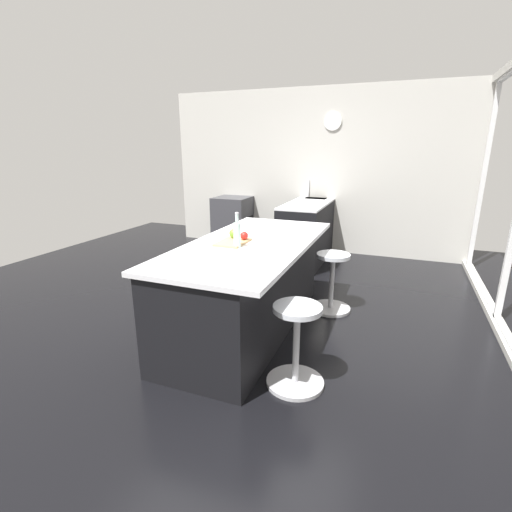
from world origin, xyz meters
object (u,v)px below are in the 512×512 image
Objects in this scene: cutting_board at (233,242)px; apple_green at (234,233)px; oven_range at (233,222)px; apple_red at (244,236)px; stool_by_window at (332,284)px; stool_middle at (296,348)px; kitchen_island at (247,285)px; water_bottle at (237,234)px.

apple_green is at bearing -160.38° from cutting_board.
apple_red reaches higher than oven_range.
oven_range reaches higher than stool_by_window.
apple_green is (-0.12, -0.04, 0.05)m from cutting_board.
cutting_board reaches higher than oven_range.
stool_middle is at bearing 31.25° from oven_range.
oven_range is 0.39× the size of kitchen_island.
apple_green is at bearing 25.17° from oven_range.
water_bottle is at bearing 2.20° from kitchen_island.
oven_range is 1.38× the size of stool_middle.
kitchen_island is 30.28× the size of apple_red.
stool_by_window is 8.52× the size of apple_red.
cutting_board reaches higher than stool_by_window.
apple_green is 0.28× the size of water_bottle.
oven_range is 3.27m from apple_red.
kitchen_island is at bearing -44.04° from stool_by_window.
cutting_board is 4.05× the size of apple_green.
water_bottle reaches higher than apple_red.
oven_range is 2.48× the size of cutting_board.
cutting_board is 0.13m from apple_red.
apple_green is at bearing -49.09° from stool_by_window.
kitchen_island is 0.52m from apple_green.
stool_by_window is at bearing 135.96° from kitchen_island.
stool_middle is 8.52× the size of apple_red.
water_bottle is (0.23, 0.01, 0.56)m from kitchen_island.
stool_middle is at bearing 48.74° from apple_green.
cutting_board is 4.74× the size of apple_red.
stool_by_window is 1.30m from cutting_board.
cutting_board is at bearing -127.83° from stool_middle.
apple_green reaches higher than stool_by_window.
apple_red is at bearing -173.90° from water_bottle.
stool_middle is 2.07× the size of water_bottle.
cutting_board is 0.19m from water_bottle.
kitchen_island is at bearing 141.30° from cutting_board.
apple_green reaches higher than oven_range.
apple_red is 0.22m from water_bottle.
oven_range is at bearing -148.75° from stool_middle.
cutting_board is at bearing -43.38° from stool_by_window.
cutting_board is (2.98, 1.39, 0.46)m from oven_range.
oven_range reaches higher than kitchen_island.
stool_middle is at bearing 0.00° from stool_by_window.
apple_red is 0.85× the size of apple_green.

